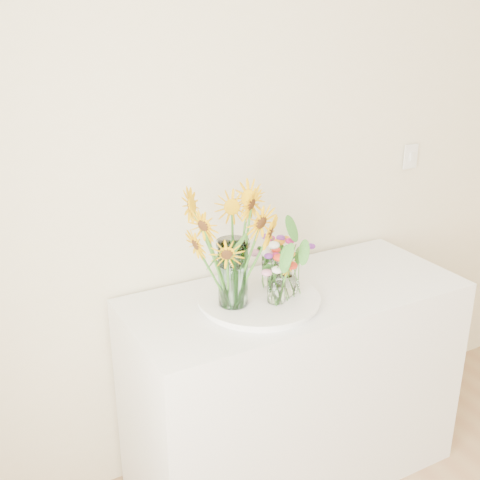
% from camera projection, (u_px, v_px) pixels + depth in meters
% --- Properties ---
extents(counter, '(1.40, 0.60, 0.90)m').
position_uv_depth(counter, '(293.00, 385.00, 2.60)').
color(counter, white).
rests_on(counter, ground_plane).
extents(tray, '(0.45, 0.45, 0.02)m').
position_uv_depth(tray, '(259.00, 301.00, 2.34)').
color(tray, white).
rests_on(tray, counter).
extents(mason_jar, '(0.13, 0.13, 0.26)m').
position_uv_depth(mason_jar, '(233.00, 273.00, 2.23)').
color(mason_jar, '#A3D0CB').
rests_on(mason_jar, tray).
extents(sunflower_bouquet, '(0.69, 0.69, 0.47)m').
position_uv_depth(sunflower_bouquet, '(233.00, 247.00, 2.19)').
color(sunflower_bouquet, '#E9A904').
rests_on(sunflower_bouquet, tray).
extents(small_vase_a, '(0.09, 0.09, 0.12)m').
position_uv_depth(small_vase_a, '(276.00, 289.00, 2.27)').
color(small_vase_a, white).
rests_on(small_vase_a, tray).
extents(wildflower_posy_a, '(0.18, 0.18, 0.21)m').
position_uv_depth(wildflower_posy_a, '(277.00, 278.00, 2.26)').
color(wildflower_posy_a, orange).
rests_on(wildflower_posy_a, tray).
extents(small_vase_b, '(0.12, 0.12, 0.14)m').
position_uv_depth(small_vase_b, '(287.00, 278.00, 2.33)').
color(small_vase_b, white).
rests_on(small_vase_b, tray).
extents(wildflower_posy_b, '(0.22, 0.22, 0.23)m').
position_uv_depth(wildflower_posy_b, '(288.00, 268.00, 2.32)').
color(wildflower_posy_b, orange).
rests_on(wildflower_posy_b, tray).
extents(small_vase_c, '(0.09, 0.09, 0.12)m').
position_uv_depth(small_vase_c, '(270.00, 272.00, 2.41)').
color(small_vase_c, white).
rests_on(small_vase_c, tray).
extents(wildflower_posy_c, '(0.19, 0.19, 0.21)m').
position_uv_depth(wildflower_posy_c, '(270.00, 262.00, 2.40)').
color(wildflower_posy_c, orange).
rests_on(wildflower_posy_c, tray).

